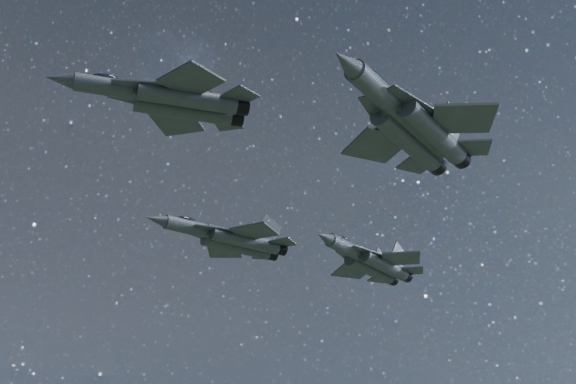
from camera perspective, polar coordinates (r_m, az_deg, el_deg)
jet_lead at (r=64.93m, az=-8.43°, el=6.57°), size 16.45×10.91×4.19m
jet_left at (r=83.88m, az=-4.16°, el=-3.32°), size 16.43×11.52×4.14m
jet_right at (r=63.74m, az=8.74°, el=4.76°), size 19.59×13.20×4.94m
jet_slot at (r=85.91m, az=5.88°, el=-4.94°), size 16.23×11.11×4.07m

